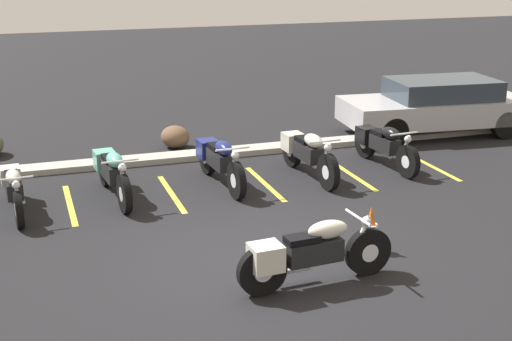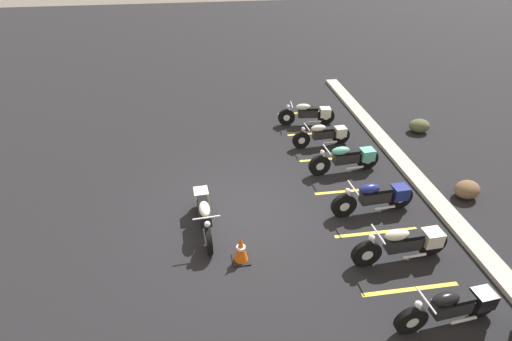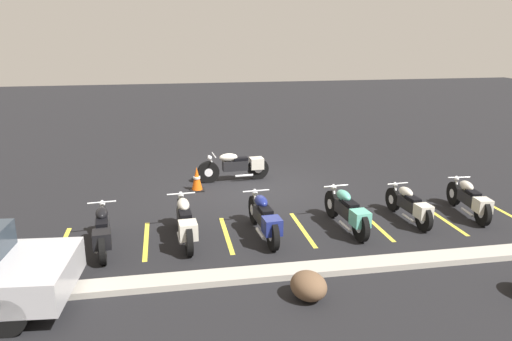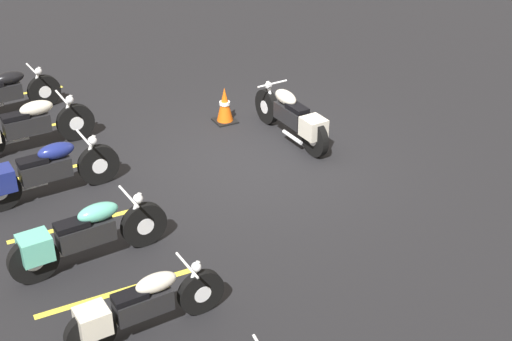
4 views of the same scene
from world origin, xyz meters
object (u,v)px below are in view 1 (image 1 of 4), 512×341
Objects in this scene: motorcycle_cream_featured at (309,253)px; parked_bike_3 at (219,160)px; car_silver at (437,105)px; traffic_cone at (370,230)px; landscape_rock_1 at (378,120)px; parked_bike_1 at (14,187)px; parked_bike_5 at (383,144)px; parked_bike_4 at (307,152)px; landscape_rock_0 at (175,137)px; parked_bike_2 at (112,171)px.

parked_bike_3 is (0.05, 4.40, 0.01)m from motorcycle_cream_featured.
traffic_cone is at bearing 55.73° from car_silver.
parked_bike_1 is at bearing -160.95° from landscape_rock_1.
motorcycle_cream_featured is at bearing -4.65° from parked_bike_3.
car_silver is 5.17× the size of landscape_rock_1.
traffic_cone reaches higher than landscape_rock_1.
parked_bike_1 is 0.92× the size of parked_bike_5.
car_silver is (2.43, 1.92, 0.23)m from parked_bike_5.
traffic_cone is at bearing -11.13° from parked_bike_4.
landscape_rock_1 is at bearing 105.02° from parked_bike_1.
parked_bike_5 is 3.12× the size of traffic_cone.
landscape_rock_1 reaches higher than landscape_rock_0.
parked_bike_2 is at bearing -93.74° from parked_bike_5.
parked_bike_3 is 3.86m from traffic_cone.
motorcycle_cream_featured is at bearing 19.14° from parked_bike_2.
parked_bike_1 is (-3.57, 4.10, -0.04)m from motorcycle_cream_featured.
parked_bike_2 is (1.65, 0.22, 0.04)m from parked_bike_1.
parked_bike_3 is 2.72m from landscape_rock_0.
parked_bike_4 is at bearing -138.12° from landscape_rock_1.
landscape_rock_0 is at bearing 102.91° from traffic_cone.
landscape_rock_0 is at bearing 143.29° from parked_bike_2.
landscape_rock_0 is (3.38, 3.00, -0.17)m from parked_bike_1.
landscape_rock_0 is at bearing -131.19° from parked_bike_5.
parked_bike_3 reaches higher than parked_bike_2.
car_silver reaches higher than motorcycle_cream_featured.
parked_bike_5 is (1.70, 0.12, -0.02)m from parked_bike_4.
parked_bike_2 is at bearing -158.27° from landscape_rock_1.
parked_bike_3 is 1.04× the size of parked_bike_5.
parked_bike_4 reaches higher than parked_bike_1.
parked_bike_4 is (5.33, 0.23, 0.06)m from parked_bike_1.
parked_bike_1 is 5.34m from parked_bike_4.
parked_bike_3 is at bearing 85.33° from motorcycle_cream_featured.
parked_bike_5 is at bearing 90.93° from parked_bike_4.
parked_bike_4 reaches higher than motorcycle_cream_featured.
parked_bike_1 is at bearing -138.38° from landscape_rock_0.
parked_bike_4 is 3.40m from landscape_rock_0.
parked_bike_3 is 5.31m from landscape_rock_1.
parked_bike_1 is 0.88× the size of parked_bike_4.
traffic_cone is (1.23, -3.65, -0.14)m from parked_bike_3.
parked_bike_4 is 3.62m from traffic_cone.
parked_bike_2 is 3.29m from landscape_rock_0.
landscape_rock_0 is at bearing 127.59° from parked_bike_1.
motorcycle_cream_featured reaches higher than landscape_rock_1.
motorcycle_cream_featured is at bearing -124.03° from landscape_rock_1.
landscape_rock_0 is (-6.08, 0.73, -0.44)m from car_silver.
motorcycle_cream_featured is at bearing -25.49° from parked_bike_4.
traffic_cone is (-3.42, -6.21, 0.03)m from landscape_rock_1.
parked_bike_2 reaches higher than parked_bike_5.
parked_bike_5 is 2.79m from landscape_rock_1.
parked_bike_2 is 0.97× the size of parked_bike_4.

